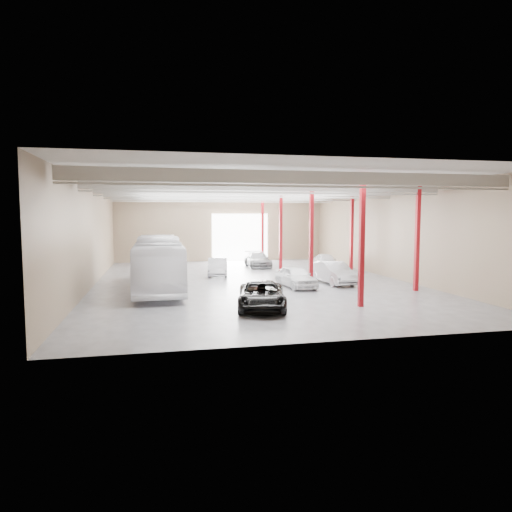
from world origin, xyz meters
name	(u,v)px	position (x,y,z in m)	size (l,w,h in m)	color
depot_shell	(252,213)	(0.13, 0.48, 4.98)	(22.12, 32.12, 7.06)	#48494E
coach_bus	(158,263)	(-6.63, -1.79, 1.74)	(2.92, 12.47, 3.47)	white
black_sedan	(262,295)	(-1.47, -9.52, 0.71)	(2.37, 5.13, 1.43)	black
car_row_a	(296,277)	(2.39, -3.00, 0.72)	(1.70, 4.23, 1.44)	white
car_row_b	(218,267)	(-1.96, 4.14, 0.71)	(1.50, 4.31, 1.42)	silver
car_row_c	(258,260)	(2.50, 9.34, 0.69)	(1.95, 4.79, 1.39)	slate
car_right_near	(334,273)	(5.50, -1.99, 0.78)	(1.65, 4.74, 1.56)	#B1B1B6
car_right_far	(326,261)	(8.30, 6.85, 0.69)	(1.62, 4.04, 1.38)	silver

